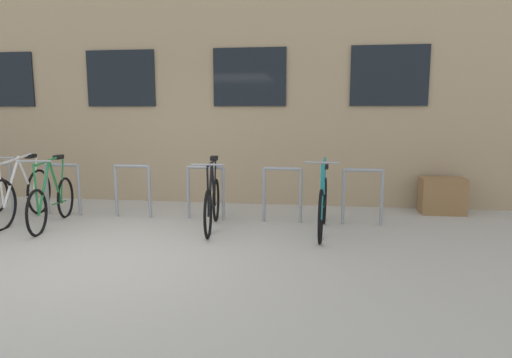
% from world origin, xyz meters
% --- Properties ---
extents(ground_plane, '(42.00, 42.00, 0.00)m').
position_xyz_m(ground_plane, '(0.00, 0.00, 0.00)').
color(ground_plane, '#B2ADA0').
extents(storefront_building, '(28.00, 6.94, 6.02)m').
position_xyz_m(storefront_building, '(0.00, 6.65, 3.01)').
color(storefront_building, tan).
rests_on(storefront_building, ground).
extents(bike_rack, '(6.61, 0.05, 0.85)m').
position_xyz_m(bike_rack, '(0.10, 1.90, 0.52)').
color(bike_rack, gray).
rests_on(bike_rack, ground).
extents(bicycle_green, '(0.50, 1.72, 1.05)m').
position_xyz_m(bicycle_green, '(-1.48, 1.24, 0.38)').
color(bicycle_green, black).
rests_on(bicycle_green, ground).
extents(bicycle_white, '(0.44, 1.82, 1.07)m').
position_xyz_m(bicycle_white, '(-2.12, 1.44, 0.41)').
color(bicycle_white, black).
rests_on(bicycle_white, ground).
extents(bicycle_teal, '(0.44, 1.79, 1.07)m').
position_xyz_m(bicycle_teal, '(2.51, 1.44, 0.39)').
color(bicycle_teal, black).
rests_on(bicycle_teal, ground).
extents(bicycle_black, '(0.44, 1.63, 1.04)m').
position_xyz_m(bicycle_black, '(0.92, 1.41, 0.38)').
color(bicycle_black, black).
rests_on(bicycle_black, ground).
extents(planter_box, '(0.70, 0.44, 0.60)m').
position_xyz_m(planter_box, '(4.49, 2.85, 0.30)').
color(planter_box, olive).
rests_on(planter_box, ground).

